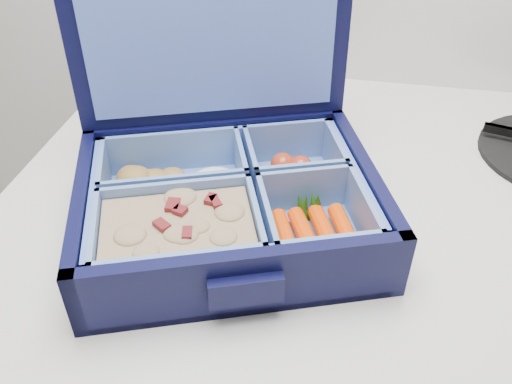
# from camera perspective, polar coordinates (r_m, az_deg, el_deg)

# --- Properties ---
(bento_box) EXTENTS (0.31, 0.28, 0.06)m
(bento_box) POSITION_cam_1_polar(r_m,az_deg,el_deg) (0.48, -2.88, -1.29)
(bento_box) COLOR black
(bento_box) RESTS_ON stove
(burner_grate_rear) EXTENTS (0.22, 0.22, 0.02)m
(burner_grate_rear) POSITION_cam_1_polar(r_m,az_deg,el_deg) (0.64, -2.85, 7.75)
(burner_grate_rear) COLOR black
(burner_grate_rear) RESTS_ON stove
(fork) EXTENTS (0.15, 0.10, 0.01)m
(fork) POSITION_cam_1_polar(r_m,az_deg,el_deg) (0.59, 2.46, 3.96)
(fork) COLOR #A9A9A9
(fork) RESTS_ON stove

